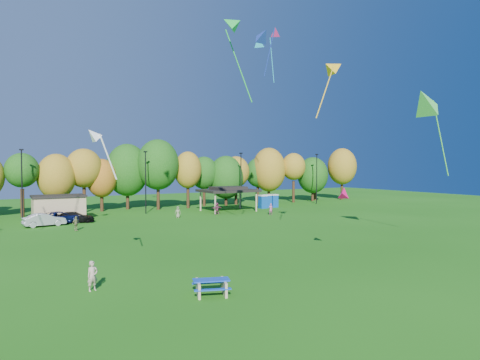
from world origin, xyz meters
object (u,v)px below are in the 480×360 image
porta_potties (268,201)px  kite_flyer (93,276)px  car_c (60,218)px  car_d (74,217)px  car_b (44,220)px  picnic_table (211,286)px

porta_potties → kite_flyer: 48.52m
car_c → car_d: 1.60m
car_b → car_c: bearing=-60.7°
car_d → car_c: bearing=100.5°
kite_flyer → car_d: 30.77m
kite_flyer → car_c: (2.24, 30.51, -0.11)m
porta_potties → car_d: 31.00m
picnic_table → kite_flyer: bearing=162.6°
kite_flyer → car_c: kite_flyer is taller
picnic_table → car_c: size_ratio=0.45×
car_b → porta_potties: bearing=-90.8°
kite_flyer → car_b: size_ratio=0.37×
porta_potties → car_d: size_ratio=0.80×
porta_potties → car_d: (-30.80, -3.45, -0.42)m
car_b → car_d: bearing=-75.5°
porta_potties → car_d: bearing=-173.6°
car_c → car_d: size_ratio=1.14×
picnic_table → car_c: 34.66m
kite_flyer → car_c: size_ratio=0.32×
porta_potties → car_b: 34.67m
porta_potties → car_c: porta_potties is taller
car_b → car_d: size_ratio=0.98×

